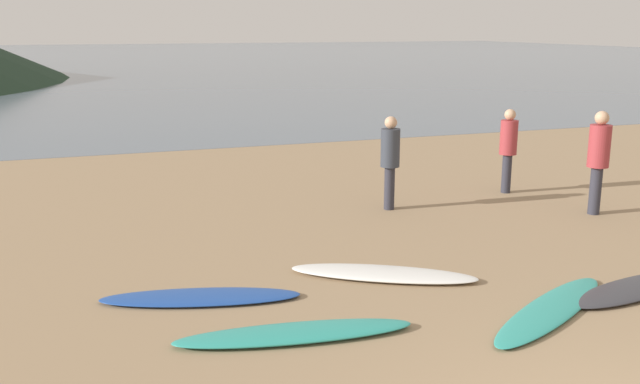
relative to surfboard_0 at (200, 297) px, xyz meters
name	(u,v)px	position (x,y,z in m)	size (l,w,h in m)	color
ground_plane	(284,191)	(2.56, 5.27, -0.14)	(120.00, 120.00, 0.20)	#997C5B
ocean_water	(110,59)	(2.56, 59.85, -0.04)	(140.00, 100.00, 0.01)	slate
surfboard_0	(200,297)	(0.00, 0.00, 0.00)	(2.26, 0.56, 0.07)	#1E479E
surfboard_1	(295,333)	(0.71, -1.30, 0.01)	(2.42, 0.50, 0.10)	teal
surfboard_2	(383,274)	(2.26, -0.02, 0.01)	(2.31, 0.58, 0.10)	white
surfboard_3	(551,309)	(3.52, -1.62, 0.00)	(2.50, 0.50, 0.07)	teal
surfboard_4	(634,289)	(4.81, -1.44, 0.00)	(2.08, 0.56, 0.08)	#333338
person_0	(390,155)	(3.73, 2.98, 0.89)	(0.32, 0.32, 1.57)	#2D2D38
person_1	(508,144)	(6.28, 3.36, 0.88)	(0.31, 0.31, 1.55)	#2D2D38
person_2	(599,154)	(6.77, 1.57, 0.96)	(0.34, 0.34, 1.70)	#2D2D38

